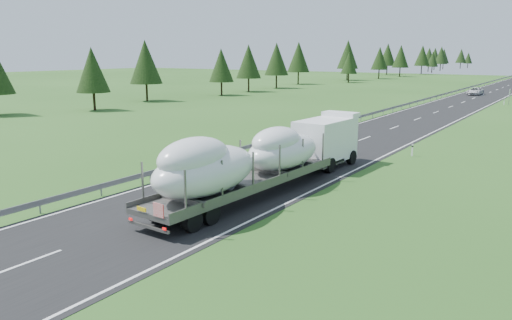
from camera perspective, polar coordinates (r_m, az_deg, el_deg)
The scene contains 7 objects.
ground at distance 22.61m, azimuth -24.53°, elevation -10.61°, with size 400.00×400.00×0.00m, color #264F1A.
road_surface at distance 112.36m, azimuth 24.56°, elevation 6.81°, with size 10.00×400.00×0.02m, color black.
guardrail at distance 113.24m, azimuth 21.93°, elevation 7.36°, with size 0.10×400.00×0.76m.
highway_sign at distance 91.46m, azimuth 27.00°, elevation 6.74°, with size 0.08×0.90×2.60m.
tree_line_left at distance 153.18m, azimuth 9.72°, elevation 11.46°, with size 15.53×331.01×12.40m.
boat_truck at distance 30.09m, azimuth 1.02°, elevation 0.58°, with size 3.66×20.90×4.23m.
distant_van at distance 111.06m, azimuth 23.76°, elevation 7.21°, with size 2.48×5.38×1.49m, color silver.
Camera 1 is at (18.17, -10.57, 8.32)m, focal length 35.00 mm.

